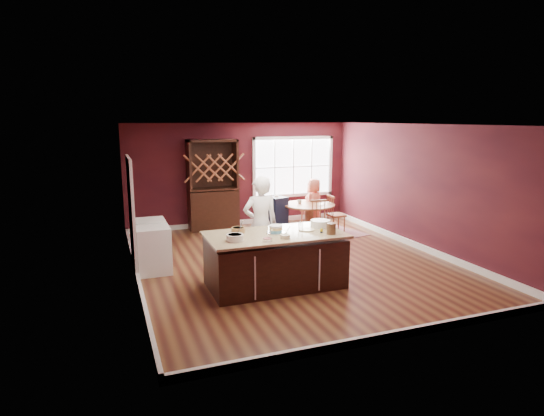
% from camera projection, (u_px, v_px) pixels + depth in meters
% --- Properties ---
extents(room_shell, '(7.00, 7.00, 7.00)m').
position_uv_depth(room_shell, '(292.00, 195.00, 8.83)').
color(room_shell, brown).
rests_on(room_shell, ground).
extents(window, '(2.36, 0.10, 1.66)m').
position_uv_depth(window, '(293.00, 167.00, 12.50)').
color(window, white).
rests_on(window, room_shell).
extents(doorway, '(0.08, 1.26, 2.13)m').
position_uv_depth(doorway, '(132.00, 217.00, 8.42)').
color(doorway, white).
rests_on(doorway, room_shell).
extents(kitchen_island, '(2.31, 1.21, 0.92)m').
position_uv_depth(kitchen_island, '(275.00, 261.00, 7.70)').
color(kitchen_island, black).
rests_on(kitchen_island, ground).
extents(dining_table, '(1.25, 1.25, 0.75)m').
position_uv_depth(dining_table, '(309.00, 213.00, 11.15)').
color(dining_table, brown).
rests_on(dining_table, ground).
extents(baker, '(0.67, 0.46, 1.79)m').
position_uv_depth(baker, '(260.00, 224.00, 8.35)').
color(baker, white).
rests_on(baker, ground).
extents(layer_cake, '(0.32, 0.32, 0.13)m').
position_uv_depth(layer_cake, '(276.00, 229.00, 7.64)').
color(layer_cake, white).
rests_on(layer_cake, kitchen_island).
extents(bowl_blue, '(0.27, 0.27, 0.10)m').
position_uv_depth(bowl_blue, '(235.00, 238.00, 7.14)').
color(bowl_blue, white).
rests_on(bowl_blue, kitchen_island).
extents(bowl_yellow, '(0.23, 0.23, 0.09)m').
position_uv_depth(bowl_yellow, '(238.00, 230.00, 7.67)').
color(bowl_yellow, '#876247').
rests_on(bowl_yellow, kitchen_island).
extents(bowl_pink, '(0.15, 0.15, 0.06)m').
position_uv_depth(bowl_pink, '(267.00, 240.00, 7.11)').
color(bowl_pink, silver).
rests_on(bowl_pink, kitchen_island).
extents(bowl_olive, '(0.17, 0.17, 0.06)m').
position_uv_depth(bowl_olive, '(285.00, 236.00, 7.30)').
color(bowl_olive, beige).
rests_on(bowl_olive, kitchen_island).
extents(drinking_glass, '(0.08, 0.08, 0.17)m').
position_uv_depth(drinking_glass, '(301.00, 227.00, 7.71)').
color(drinking_glass, silver).
rests_on(drinking_glass, kitchen_island).
extents(dinner_plate, '(0.27, 0.27, 0.02)m').
position_uv_depth(dinner_plate, '(307.00, 230.00, 7.83)').
color(dinner_plate, '#EFEEC6').
rests_on(dinner_plate, kitchen_island).
extents(white_tub, '(0.34, 0.34, 0.12)m').
position_uv_depth(white_tub, '(320.00, 223.00, 8.07)').
color(white_tub, silver).
rests_on(white_tub, kitchen_island).
extents(stoneware_crock, '(0.16, 0.16, 0.19)m').
position_uv_depth(stoneware_crock, '(331.00, 229.00, 7.55)').
color(stoneware_crock, brown).
rests_on(stoneware_crock, kitchen_island).
extents(toy_figurine, '(0.05, 0.05, 0.08)m').
position_uv_depth(toy_figurine, '(321.00, 231.00, 7.63)').
color(toy_figurine, '#DBBC09').
rests_on(toy_figurine, kitchen_island).
extents(rug, '(2.76, 2.34, 0.01)m').
position_uv_depth(rug, '(309.00, 234.00, 11.25)').
color(rug, brown).
rests_on(rug, ground).
extents(chair_east, '(0.38, 0.40, 0.95)m').
position_uv_depth(chair_east, '(336.00, 213.00, 11.38)').
color(chair_east, olive).
rests_on(chair_east, ground).
extents(chair_south, '(0.47, 0.45, 1.00)m').
position_uv_depth(chair_south, '(321.00, 222.00, 10.31)').
color(chair_south, olive).
rests_on(chair_south, ground).
extents(chair_north, '(0.55, 0.54, 0.95)m').
position_uv_depth(chair_north, '(310.00, 208.00, 12.04)').
color(chair_north, brown).
rests_on(chair_north, ground).
extents(seated_woman, '(0.76, 0.70, 1.31)m').
position_uv_depth(seated_woman, '(314.00, 204.00, 11.66)').
color(seated_woman, '#E56E54').
rests_on(seated_woman, ground).
extents(high_chair, '(0.49, 0.49, 0.98)m').
position_uv_depth(high_chair, '(277.00, 215.00, 11.10)').
color(high_chair, black).
rests_on(high_chair, ground).
extents(toddler, '(0.18, 0.14, 0.26)m').
position_uv_depth(toddler, '(276.00, 201.00, 11.16)').
color(toddler, '#8CA5BF').
rests_on(toddler, high_chair).
extents(table_plate, '(0.19, 0.19, 0.01)m').
position_uv_depth(table_plate, '(319.00, 204.00, 11.06)').
color(table_plate, beige).
rests_on(table_plate, dining_table).
extents(table_cup, '(0.14, 0.14, 0.09)m').
position_uv_depth(table_cup, '(300.00, 202.00, 11.19)').
color(table_cup, beige).
rests_on(table_cup, dining_table).
extents(hutch, '(1.25, 0.52, 2.30)m').
position_uv_depth(hutch, '(213.00, 185.00, 11.54)').
color(hutch, black).
rests_on(hutch, ground).
extents(washer, '(0.60, 0.58, 0.87)m').
position_uv_depth(washer, '(154.00, 250.00, 8.36)').
color(washer, silver).
rests_on(washer, ground).
extents(dryer, '(0.60, 0.58, 0.87)m').
position_uv_depth(dryer, '(150.00, 241.00, 8.95)').
color(dryer, white).
rests_on(dryer, ground).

